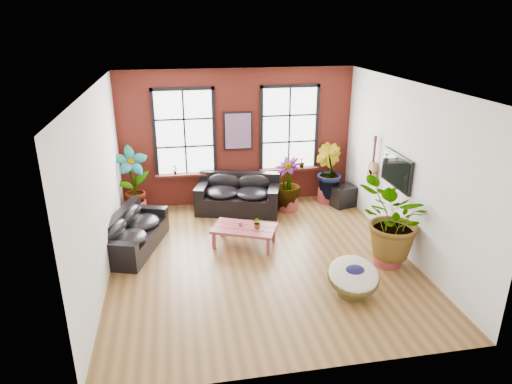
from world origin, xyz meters
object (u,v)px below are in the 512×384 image
papasan_chair (353,277)px  coffee_table (244,229)px  sofa_back (238,195)px  sofa_left (132,233)px

papasan_chair → coffee_table: bearing=133.4°
sofa_back → papasan_chair: sofa_back is taller
sofa_left → coffee_table: size_ratio=1.42×
sofa_left → sofa_back: bearing=-38.6°
coffee_table → papasan_chair: bearing=-30.6°
sofa_back → coffee_table: sofa_back is taller
sofa_back → coffee_table: bearing=-78.3°
sofa_left → coffee_table: sofa_left is taller
sofa_back → papasan_chair: (1.46, -4.14, -0.07)m
sofa_left → coffee_table: 2.38m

